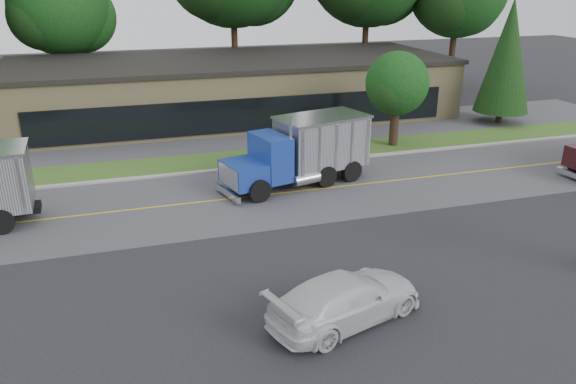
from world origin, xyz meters
name	(u,v)px	position (x,y,z in m)	size (l,w,h in m)	color
ground	(330,287)	(0.00, 0.00, 0.00)	(140.00, 140.00, 0.00)	#2E2E33
road	(264,195)	(0.00, 9.00, 0.00)	(60.00, 8.00, 0.02)	#5B5B60
center_line	(264,195)	(0.00, 9.00, 0.00)	(60.00, 0.12, 0.01)	gold
curb	(245,169)	(0.00, 13.20, 0.00)	(60.00, 0.30, 0.12)	#9E9E99
grass_verge	(238,159)	(0.00, 15.00, 0.00)	(60.00, 3.40, 0.03)	#376322
far_parking	(222,137)	(0.00, 20.00, 0.00)	(60.00, 7.00, 0.02)	#5B5B60
strip_mall	(232,89)	(2.00, 26.00, 2.00)	(32.00, 12.00, 4.00)	tan
tree_far_b	(61,10)	(-9.88, 34.10, 7.43)	(8.16, 7.68, 11.64)	#382619
evergreen_right	(507,56)	(20.00, 18.00, 4.77)	(3.82, 3.82, 8.68)	#382619
tree_verge	(397,86)	(10.06, 15.05, 3.71)	(4.09, 3.85, 5.83)	#382619
dump_truck_blue	(304,149)	(2.45, 10.16, 1.80)	(8.01, 4.36, 3.36)	black
rally_car	(346,298)	(-0.25, -1.95, 0.76)	(2.12, 5.21, 1.51)	silver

